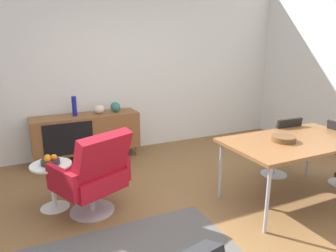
% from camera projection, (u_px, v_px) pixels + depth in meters
% --- Properties ---
extents(ground_plane, '(8.32, 8.32, 0.00)m').
position_uv_depth(ground_plane, '(188.00, 226.00, 3.19)').
color(ground_plane, brown).
extents(wall_back, '(6.80, 0.12, 2.80)m').
position_uv_depth(wall_back, '(112.00, 67.00, 5.08)').
color(wall_back, silver).
rests_on(wall_back, ground_plane).
extents(sideboard, '(1.60, 0.45, 0.72)m').
position_uv_depth(sideboard, '(86.00, 133.00, 4.85)').
color(sideboard, brown).
rests_on(sideboard, ground_plane).
extents(vase_cobalt, '(0.17, 0.17, 0.14)m').
position_uv_depth(vase_cobalt, '(99.00, 109.00, 4.85)').
color(vase_cobalt, beige).
rests_on(vase_cobalt, sideboard).
extents(vase_sculptural_dark, '(0.07, 0.07, 0.30)m').
position_uv_depth(vase_sculptural_dark, '(74.00, 106.00, 4.68)').
color(vase_sculptural_dark, navy).
rests_on(vase_sculptural_dark, sideboard).
extents(vase_ceramic_small, '(0.16, 0.16, 0.16)m').
position_uv_depth(vase_ceramic_small, '(115.00, 107.00, 4.96)').
color(vase_ceramic_small, '#337266').
rests_on(vase_ceramic_small, sideboard).
extents(dining_table, '(1.60, 0.90, 0.74)m').
position_uv_depth(dining_table, '(295.00, 143.00, 3.53)').
color(dining_table, brown).
rests_on(dining_table, ground_plane).
extents(wooden_bowl_on_table, '(0.26, 0.26, 0.06)m').
position_uv_depth(wooden_bowl_on_table, '(284.00, 139.00, 3.46)').
color(wooden_bowl_on_table, brown).
rests_on(wooden_bowl_on_table, dining_table).
extents(dining_chair_back_right, '(0.42, 0.45, 0.86)m').
position_uv_depth(dining_chair_back_right, '(280.00, 144.00, 4.22)').
color(dining_chair_back_right, black).
rests_on(dining_chair_back_right, ground_plane).
extents(lounge_chair_red, '(0.86, 0.84, 0.95)m').
position_uv_depth(lounge_chair_red, '(94.00, 173.00, 3.30)').
color(lounge_chair_red, red).
rests_on(lounge_chair_red, ground_plane).
extents(side_table_round, '(0.44, 0.44, 0.52)m').
position_uv_depth(side_table_round, '(52.00, 181.00, 3.46)').
color(side_table_round, white).
rests_on(side_table_round, ground_plane).
extents(fruit_bowl, '(0.20, 0.20, 0.11)m').
position_uv_depth(fruit_bowl, '(50.00, 161.00, 3.39)').
color(fruit_bowl, '#262628').
rests_on(fruit_bowl, side_table_round).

